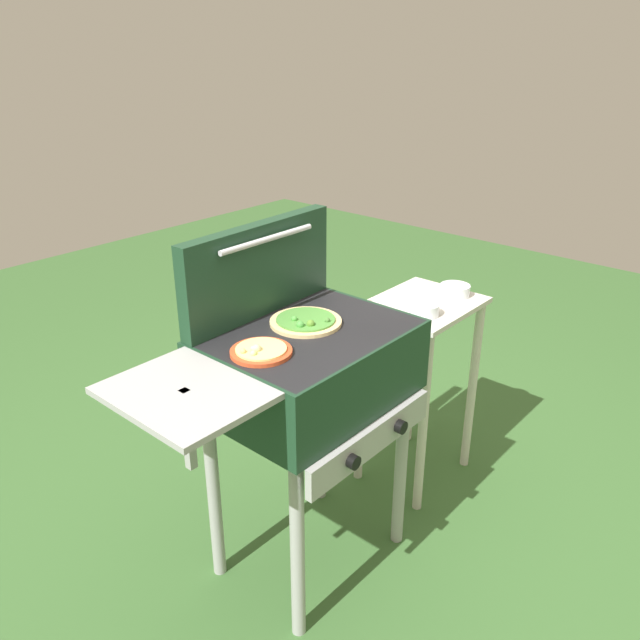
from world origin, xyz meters
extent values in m
plane|color=#38602D|center=(0.00, 0.00, 0.00)|extent=(8.00, 8.00, 0.00)
cube|color=#193823|center=(0.00, 0.00, 0.78)|extent=(0.64, 0.48, 0.24)
cube|color=black|center=(0.00, 0.00, 0.90)|extent=(0.61, 0.46, 0.01)
cube|color=#A0A0A0|center=(-0.48, 0.00, 0.89)|extent=(0.32, 0.41, 0.02)
cube|color=#A0A0A0|center=(-0.48, 0.00, 0.78)|extent=(0.02, 0.02, 0.24)
cube|color=#A0A0A0|center=(0.00, -0.25, 0.61)|extent=(0.58, 0.02, 0.10)
cylinder|color=black|center=(-0.12, -0.28, 0.61)|extent=(0.04, 0.02, 0.04)
cylinder|color=black|center=(0.12, -0.28, 0.61)|extent=(0.04, 0.02, 0.04)
cylinder|color=#A0A0A0|center=(-0.27, -0.19, 0.33)|extent=(0.04, 0.04, 0.66)
cylinder|color=#A0A0A0|center=(0.27, -0.19, 0.33)|extent=(0.04, 0.04, 0.66)
cylinder|color=#A0A0A0|center=(-0.27, 0.19, 0.33)|extent=(0.04, 0.04, 0.66)
cylinder|color=#A0A0A0|center=(0.27, 0.19, 0.33)|extent=(0.04, 0.04, 0.66)
cube|color=#193823|center=(0.00, 0.21, 1.05)|extent=(0.63, 0.07, 0.30)
cylinder|color=#B7B7BC|center=(0.00, 0.17, 1.16)|extent=(0.38, 0.02, 0.02)
cylinder|color=#E0C17F|center=(0.03, 0.05, 0.91)|extent=(0.23, 0.23, 0.01)
cylinder|color=#4C8C38|center=(0.03, 0.05, 0.92)|extent=(0.19, 0.19, 0.01)
sphere|color=#477934|center=(0.06, -0.02, 0.92)|extent=(0.02, 0.02, 0.02)
sphere|color=#527A3C|center=(-0.02, 0.02, 0.92)|extent=(0.02, 0.02, 0.02)
sphere|color=#53842B|center=(0.01, 0.00, 0.92)|extent=(0.03, 0.03, 0.03)
sphere|color=#4CA03E|center=(0.00, 0.06, 0.92)|extent=(0.02, 0.02, 0.02)
sphere|color=#46943B|center=(-0.02, 0.02, 0.92)|extent=(0.02, 0.02, 0.02)
cylinder|color=#C64723|center=(-0.21, 0.00, 0.91)|extent=(0.18, 0.18, 0.01)
cylinder|color=#EDD17A|center=(-0.21, 0.00, 0.92)|extent=(0.15, 0.15, 0.01)
sphere|color=#F2B769|center=(-0.26, 0.02, 0.92)|extent=(0.02, 0.02, 0.02)
sphere|color=#E2A58B|center=(-0.23, 0.01, 0.92)|extent=(0.02, 0.02, 0.02)
sphere|color=#C8C28B|center=(-0.22, 0.00, 0.92)|extent=(0.03, 0.03, 0.03)
sphere|color=#C0E482|center=(-0.25, -0.01, 0.92)|extent=(0.02, 0.02, 0.02)
cube|color=beige|center=(0.66, 0.00, 0.78)|extent=(0.44, 0.36, 0.02)
cylinder|color=beige|center=(0.47, -0.15, 0.39)|extent=(0.04, 0.04, 0.77)
cylinder|color=beige|center=(0.85, -0.15, 0.39)|extent=(0.04, 0.04, 0.77)
cylinder|color=beige|center=(0.47, 0.15, 0.39)|extent=(0.04, 0.04, 0.77)
cylinder|color=beige|center=(0.85, 0.15, 0.39)|extent=(0.04, 0.04, 0.77)
cylinder|color=silver|center=(0.55, -0.07, 0.82)|extent=(0.11, 0.11, 0.04)
cylinder|color=maroon|center=(0.55, -0.07, 0.81)|extent=(0.09, 0.09, 0.02)
cylinder|color=silver|center=(0.80, -0.06, 0.82)|extent=(0.12, 0.12, 0.04)
cylinder|color=beige|center=(0.80, -0.06, 0.81)|extent=(0.10, 0.10, 0.02)
camera|label=1|loc=(-1.32, -1.19, 1.72)|focal=35.66mm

